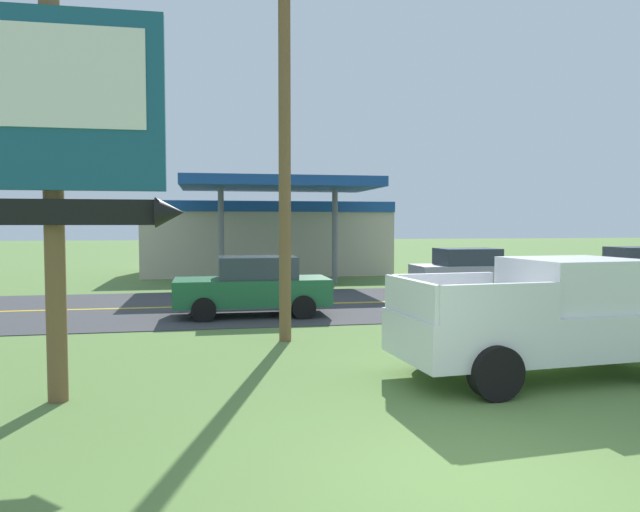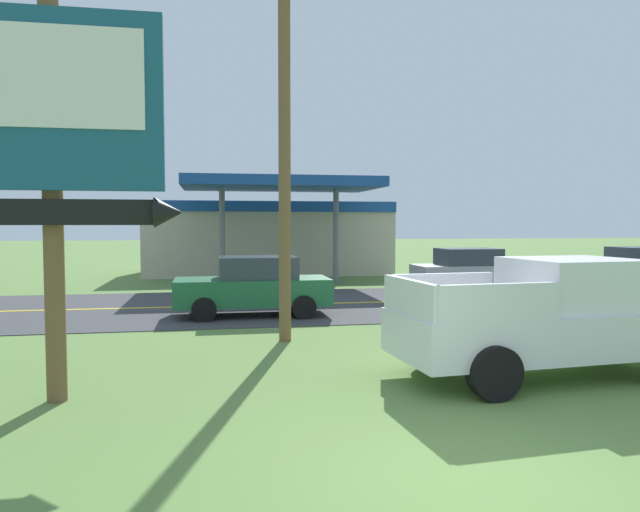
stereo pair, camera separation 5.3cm
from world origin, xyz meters
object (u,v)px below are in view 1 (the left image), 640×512
at_px(utility_pole, 285,122).
at_px(pickup_white_parked_on_lawn, 553,319).
at_px(motel_sign, 54,132).
at_px(gas_station, 266,235).
at_px(car_silver_far_lane, 470,270).
at_px(car_green_near_lane, 253,286).

bearing_deg(utility_pole, pickup_white_parked_on_lawn, -43.34).
distance_m(motel_sign, pickup_white_parked_on_lawn, 8.21).
xyz_separation_m(utility_pole, gas_station, (1.31, 17.89, -2.75)).
relative_size(utility_pole, car_silver_far_lane, 2.09).
xyz_separation_m(pickup_white_parked_on_lawn, car_green_near_lane, (-4.42, 7.46, -0.13)).
bearing_deg(gas_station, utility_pole, -94.20).
distance_m(motel_sign, utility_pole, 5.47).
distance_m(gas_station, car_green_near_lane, 14.35).
bearing_deg(pickup_white_parked_on_lawn, car_silver_far_lane, 71.75).
bearing_deg(car_silver_far_lane, pickup_white_parked_on_lawn, -108.25).
height_order(utility_pole, pickup_white_parked_on_lawn, utility_pole).
relative_size(car_green_near_lane, car_silver_far_lane, 1.00).
bearing_deg(utility_pole, car_green_near_lane, 96.35).
bearing_deg(car_silver_far_lane, gas_station, 122.39).
height_order(pickup_white_parked_on_lawn, car_silver_far_lane, pickup_white_parked_on_lawn).
distance_m(motel_sign, car_silver_far_lane, 16.60).
height_order(motel_sign, gas_station, motel_sign).
distance_m(utility_pole, gas_station, 18.15).
relative_size(pickup_white_parked_on_lawn, car_green_near_lane, 1.27).
xyz_separation_m(motel_sign, car_silver_far_lane, (11.49, 11.62, -2.97)).
bearing_deg(pickup_white_parked_on_lawn, gas_station, 97.09).
distance_m(motel_sign, car_green_near_lane, 8.81).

